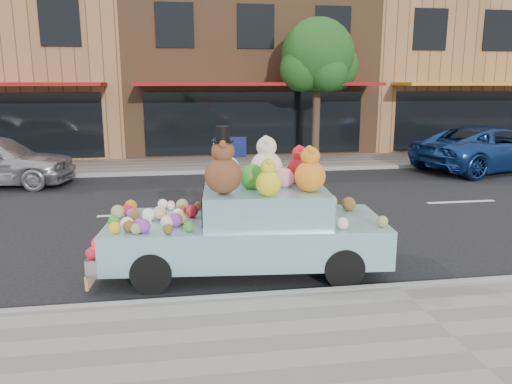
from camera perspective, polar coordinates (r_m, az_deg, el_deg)
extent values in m
plane|color=black|center=(12.08, 5.91, -1.84)|extent=(120.00, 120.00, 0.00)
cube|color=gray|center=(6.39, 21.57, -15.57)|extent=(60.00, 3.00, 0.12)
cube|color=gray|center=(18.30, 0.69, 3.31)|extent=(60.00, 3.00, 0.12)
cube|color=gray|center=(7.58, 15.79, -10.57)|extent=(60.00, 0.12, 0.13)
cube|color=gray|center=(16.84, 1.56, 2.52)|extent=(60.00, 0.12, 0.13)
cube|color=#9F6B42|center=(24.32, -26.29, 12.46)|extent=(10.00, 8.00, 7.00)
cube|color=black|center=(19.78, -21.53, 17.52)|extent=(1.40, 0.06, 1.60)
cube|color=brown|center=(23.51, -1.61, 13.75)|extent=(10.00, 8.00, 7.00)
cube|color=black|center=(19.59, -0.03, 7.86)|extent=(8.50, 0.06, 2.40)
cube|color=maroon|center=(18.65, 0.40, 12.25)|extent=(9.00, 1.80, 0.12)
cube|color=black|center=(19.39, -9.30, 18.32)|extent=(1.40, 0.06, 1.60)
cube|color=black|center=(19.63, -0.04, 18.40)|extent=(1.40, 0.06, 1.60)
cube|color=black|center=(20.31, 8.79, 18.06)|extent=(1.40, 0.06, 1.60)
cube|color=#9F6B42|center=(26.72, 20.76, 12.82)|extent=(10.00, 8.00, 7.00)
cube|color=black|center=(23.34, 25.23, 7.43)|extent=(8.50, 0.06, 2.40)
cube|color=orange|center=(22.56, 26.84, 10.98)|extent=(9.00, 1.80, 0.12)
cube|color=black|center=(21.84, 19.31, 17.13)|extent=(1.40, 0.06, 1.60)
cube|color=black|center=(23.37, 26.07, 16.23)|extent=(1.40, 0.06, 1.60)
cylinder|color=#38281C|center=(18.56, 6.87, 8.14)|extent=(0.28, 0.28, 3.20)
sphere|color=#134313|center=(18.53, 7.06, 15.31)|extent=(2.60, 2.60, 2.60)
sphere|color=#134313|center=(19.00, 8.86, 13.98)|extent=(1.80, 1.80, 1.80)
sphere|color=#134313|center=(18.16, 5.32, 13.83)|extent=(1.60, 1.60, 1.60)
sphere|color=#134313|center=(17.99, 8.18, 13.45)|extent=(1.40, 1.40, 1.40)
sphere|color=#134313|center=(19.02, 5.62, 14.36)|extent=(1.60, 1.60, 1.60)
imported|color=navy|center=(18.82, 25.17, 4.53)|extent=(5.93, 3.92, 1.51)
cylinder|color=black|center=(7.52, 10.00, -8.53)|extent=(0.62, 0.25, 0.60)
cylinder|color=black|center=(8.96, 7.64, -4.99)|extent=(0.62, 0.25, 0.60)
cylinder|color=black|center=(7.39, -11.87, -9.00)|extent=(0.62, 0.25, 0.60)
cylinder|color=black|center=(8.85, -10.51, -5.32)|extent=(0.62, 0.25, 0.60)
cube|color=#93CFDB|center=(7.98, -1.13, -5.21)|extent=(4.44, 2.08, 0.60)
cube|color=#93CFDB|center=(7.85, 1.04, -1.34)|extent=(2.03, 1.67, 0.50)
cube|color=silver|center=(8.23, -16.86, -6.30)|extent=(0.32, 1.79, 0.26)
cube|color=red|center=(7.49, -17.78, -5.64)|extent=(0.09, 0.28, 0.16)
cube|color=red|center=(8.76, -15.70, -2.90)|extent=(0.09, 0.28, 0.16)
cube|color=black|center=(7.82, -5.91, -1.44)|extent=(0.16, 1.30, 0.40)
sphere|color=#5B311A|center=(7.37, -3.76, 1.92)|extent=(0.55, 0.55, 0.55)
sphere|color=#5B311A|center=(7.31, -3.80, 4.67)|extent=(0.34, 0.34, 0.34)
sphere|color=#5B311A|center=(7.18, -3.72, 5.42)|extent=(0.13, 0.13, 0.13)
sphere|color=#5B311A|center=(7.41, -3.90, 5.64)|extent=(0.13, 0.13, 0.13)
cylinder|color=black|center=(7.29, -3.82, 5.80)|extent=(0.33, 0.33, 0.02)
cylinder|color=black|center=(7.28, -3.83, 6.66)|extent=(0.21, 0.21, 0.22)
sphere|color=beige|center=(8.09, 1.19, 2.81)|extent=(0.53, 0.53, 0.53)
sphere|color=beige|center=(8.04, 1.21, 5.20)|extent=(0.33, 0.33, 0.33)
sphere|color=beige|center=(7.91, 1.36, 5.87)|extent=(0.12, 0.12, 0.12)
sphere|color=beige|center=(8.14, 1.06, 6.05)|extent=(0.12, 0.12, 0.12)
sphere|color=orange|center=(7.54, 6.18, 1.79)|extent=(0.47, 0.47, 0.47)
sphere|color=orange|center=(7.49, 6.23, 4.07)|extent=(0.29, 0.29, 0.29)
sphere|color=orange|center=(7.38, 6.46, 4.69)|extent=(0.11, 0.11, 0.11)
sphere|color=orange|center=(7.57, 6.05, 4.90)|extent=(0.11, 0.11, 0.11)
sphere|color=#AE121B|center=(8.21, 4.99, 2.52)|extent=(0.42, 0.42, 0.42)
sphere|color=#AE121B|center=(8.17, 5.03, 4.39)|extent=(0.26, 0.26, 0.26)
sphere|color=#AE121B|center=(8.07, 5.20, 4.89)|extent=(0.10, 0.10, 0.10)
sphere|color=#AE121B|center=(8.25, 4.89, 5.06)|extent=(0.10, 0.10, 0.10)
sphere|color=white|center=(8.16, -3.42, 2.59)|extent=(0.45, 0.45, 0.45)
sphere|color=white|center=(8.12, -3.45, 4.61)|extent=(0.28, 0.28, 0.28)
sphere|color=white|center=(8.01, -3.39, 5.16)|extent=(0.11, 0.11, 0.11)
sphere|color=white|center=(8.20, -3.53, 5.33)|extent=(0.11, 0.11, 0.11)
sphere|color=yellow|center=(7.22, 1.42, 1.00)|extent=(0.38, 0.38, 0.38)
sphere|color=yellow|center=(7.17, 1.43, 2.89)|extent=(0.23, 0.23, 0.23)
sphere|color=yellow|center=(7.08, 1.56, 3.38)|extent=(0.09, 0.09, 0.09)
sphere|color=yellow|center=(7.24, 1.32, 3.59)|extent=(0.09, 0.09, 0.09)
sphere|color=#2D8323|center=(7.74, -0.43, 1.73)|extent=(0.40, 0.40, 0.40)
sphere|color=pink|center=(7.84, 3.20, 1.63)|extent=(0.32, 0.32, 0.32)
sphere|color=#2D8323|center=(7.62, -13.02, -3.48)|extent=(0.14, 0.14, 0.14)
sphere|color=#B31323|center=(8.05, -7.34, -2.18)|extent=(0.20, 0.20, 0.20)
sphere|color=beige|center=(8.55, -9.68, -1.60)|extent=(0.14, 0.14, 0.14)
sphere|color=#B31323|center=(8.29, -14.55, -2.07)|extent=(0.20, 0.20, 0.20)
sphere|color=#B31323|center=(8.33, -14.81, -2.13)|extent=(0.17, 0.17, 0.17)
sphere|color=brown|center=(8.08, -13.71, -2.55)|extent=(0.15, 0.15, 0.15)
sphere|color=#2D8323|center=(8.13, -10.67, -2.38)|extent=(0.13, 0.13, 0.13)
sphere|color=#2D8323|center=(7.27, -7.73, -3.96)|extent=(0.16, 0.16, 0.16)
sphere|color=white|center=(7.94, -12.20, -2.55)|extent=(0.20, 0.20, 0.20)
sphere|color=brown|center=(7.21, -10.03, -4.21)|extent=(0.15, 0.15, 0.15)
sphere|color=pink|center=(8.67, -9.70, -1.42)|extent=(0.14, 0.14, 0.14)
sphere|color=#8F804E|center=(8.20, -15.51, -2.19)|extent=(0.22, 0.22, 0.22)
sphere|color=brown|center=(7.44, -14.33, -3.80)|extent=(0.17, 0.17, 0.17)
sphere|color=#B31323|center=(8.10, -8.67, -2.33)|extent=(0.15, 0.15, 0.15)
sphere|color=white|center=(8.45, -8.47, -1.73)|extent=(0.14, 0.14, 0.14)
sphere|color=#8F804E|center=(7.31, -13.55, -4.11)|extent=(0.16, 0.16, 0.16)
sphere|color=gold|center=(7.41, -15.85, -3.96)|extent=(0.17, 0.17, 0.17)
sphere|color=beige|center=(7.51, -10.16, -3.37)|extent=(0.19, 0.19, 0.19)
sphere|color=#2D8323|center=(7.91, -9.26, -2.76)|extent=(0.13, 0.13, 0.13)
sphere|color=beige|center=(8.28, -15.06, -2.23)|extent=(0.16, 0.16, 0.16)
sphere|color=beige|center=(7.52, -12.49, -3.53)|extent=(0.17, 0.17, 0.17)
sphere|color=white|center=(7.53, -14.52, -3.51)|extent=(0.20, 0.20, 0.20)
sphere|color=gold|center=(7.69, -8.70, -2.96)|extent=(0.19, 0.19, 0.19)
sphere|color=#7B3196|center=(7.34, -12.74, -3.80)|extent=(0.21, 0.21, 0.21)
sphere|color=#7B3196|center=(7.57, -9.18, -3.15)|extent=(0.21, 0.21, 0.21)
sphere|color=#7B3196|center=(7.57, -13.26, -3.53)|extent=(0.16, 0.16, 0.16)
sphere|color=brown|center=(8.55, -6.64, -1.53)|extent=(0.13, 0.13, 0.13)
sphere|color=white|center=(8.02, -10.83, -2.39)|extent=(0.19, 0.19, 0.19)
sphere|color=white|center=(7.91, -8.92, -2.54)|extent=(0.19, 0.19, 0.19)
sphere|color=brown|center=(8.35, -8.46, -1.90)|extent=(0.14, 0.14, 0.14)
sphere|color=#7B3196|center=(8.13, -14.01, -2.42)|extent=(0.17, 0.17, 0.17)
sphere|color=#2D8323|center=(7.76, -15.93, -3.23)|extent=(0.17, 0.17, 0.17)
sphere|color=#CA5B13|center=(8.57, -14.11, -1.55)|extent=(0.20, 0.20, 0.20)
sphere|color=white|center=(8.66, -10.61, -1.35)|extent=(0.17, 0.17, 0.17)
sphere|color=#8F804E|center=(8.42, -8.42, -1.51)|extent=(0.22, 0.22, 0.22)
sphere|color=#D8A88C|center=(7.96, -10.92, -2.32)|extent=(0.22, 0.22, 0.22)
sphere|color=#B31323|center=(7.44, -18.29, -6.66)|extent=(0.17, 0.17, 0.17)
sphere|color=#B31323|center=(7.76, -17.67, -5.99)|extent=(0.13, 0.13, 0.13)
sphere|color=gold|center=(8.84, -15.92, -3.50)|extent=(0.16, 0.16, 0.16)
sphere|color=#7B3196|center=(8.40, -16.57, -4.41)|extent=(0.16, 0.16, 0.16)
sphere|color=#CA5B13|center=(8.57, -16.31, -4.14)|extent=(0.13, 0.13, 0.13)
sphere|color=#CA5B13|center=(7.78, -17.62, -5.77)|extent=(0.17, 0.17, 0.17)
sphere|color=white|center=(8.51, -16.40, -4.29)|extent=(0.13, 0.13, 0.13)
sphere|color=#8F804E|center=(7.66, -17.86, -6.23)|extent=(0.13, 0.13, 0.13)
sphere|color=white|center=(8.87, -15.88, -3.44)|extent=(0.17, 0.17, 0.17)
sphere|color=brown|center=(8.52, 10.55, -1.34)|extent=(0.24, 0.24, 0.24)
sphere|color=gold|center=(8.64, 8.48, -1.08)|extent=(0.24, 0.24, 0.24)
sphere|color=#B31323|center=(8.29, 8.15, -1.57)|extent=(0.26, 0.26, 0.26)
sphere|color=#8F804E|center=(7.69, 14.24, -3.28)|extent=(0.17, 0.17, 0.17)
sphere|color=beige|center=(7.44, 9.84, -3.56)|extent=(0.18, 0.18, 0.18)
sphere|color=#8F804E|center=(8.00, 8.27, -2.09)|extent=(0.26, 0.26, 0.26)
cylinder|color=#997A54|center=(7.56, -18.77, -10.03)|extent=(0.06, 0.06, 0.17)
sphere|color=#997A54|center=(7.52, -18.82, -9.36)|extent=(0.07, 0.07, 0.07)
cylinder|color=#997A54|center=(7.65, -18.58, -9.75)|extent=(0.06, 0.06, 0.17)
sphere|color=#997A54|center=(7.61, -18.63, -9.09)|extent=(0.07, 0.07, 0.07)
cylinder|color=#997A54|center=(7.74, -18.40, -9.48)|extent=(0.06, 0.06, 0.17)
sphere|color=#997A54|center=(7.70, -18.45, -8.82)|extent=(0.07, 0.07, 0.07)
cylinder|color=#997A54|center=(7.83, -18.22, -9.21)|extent=(0.06, 0.06, 0.17)
sphere|color=#997A54|center=(7.79, -18.26, -8.56)|extent=(0.07, 0.07, 0.07)
cylinder|color=#997A54|center=(7.92, -18.04, -8.94)|extent=(0.06, 0.06, 0.17)
sphere|color=#997A54|center=(7.88, -18.09, -8.30)|extent=(0.07, 0.07, 0.07)
cylinder|color=#997A54|center=(8.01, -17.87, -8.68)|extent=(0.06, 0.06, 0.17)
sphere|color=#997A54|center=(7.97, -17.91, -8.05)|extent=(0.07, 0.07, 0.07)
cylinder|color=#997A54|center=(8.10, -17.70, -8.43)|extent=(0.06, 0.06, 0.17)
sphere|color=#997A54|center=(8.06, -17.75, -7.80)|extent=(0.07, 0.07, 0.07)
cylinder|color=#997A54|center=(8.19, -17.54, -8.19)|extent=(0.06, 0.06, 0.17)
sphere|color=#997A54|center=(8.16, -17.58, -7.56)|extent=(0.07, 0.07, 0.07)
cylinder|color=#997A54|center=(8.28, -17.38, -7.94)|extent=(0.06, 0.06, 0.17)
sphere|color=#997A54|center=(8.25, -17.42, -7.33)|extent=(0.07, 0.07, 0.07)
cylinder|color=#997A54|center=(8.37, -17.22, -7.71)|extent=(0.06, 0.06, 0.17)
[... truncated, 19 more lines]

